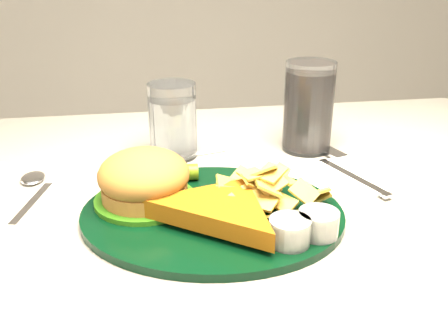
% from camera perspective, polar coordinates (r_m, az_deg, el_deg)
% --- Properties ---
extents(dinner_plate, '(0.39, 0.34, 0.08)m').
position_cam_1_polar(dinner_plate, '(0.63, -1.36, -2.66)').
color(dinner_plate, black).
rests_on(dinner_plate, table).
extents(water_glass, '(0.08, 0.08, 0.12)m').
position_cam_1_polar(water_glass, '(0.83, -5.88, 5.39)').
color(water_glass, white).
rests_on(water_glass, table).
extents(cola_glass, '(0.09, 0.09, 0.15)m').
position_cam_1_polar(cola_glass, '(0.86, 9.64, 6.90)').
color(cola_glass, black).
rests_on(cola_glass, table).
extents(fork_napkin, '(0.20, 0.23, 0.01)m').
position_cam_1_polar(fork_napkin, '(0.78, 14.19, -0.68)').
color(fork_napkin, white).
rests_on(fork_napkin, table).
extents(spoon, '(0.08, 0.17, 0.01)m').
position_cam_1_polar(spoon, '(0.73, -21.14, -3.58)').
color(spoon, white).
rests_on(spoon, table).
extents(wrapped_straw, '(0.20, 0.12, 0.01)m').
position_cam_1_polar(wrapped_straw, '(0.83, -5.85, 1.14)').
color(wrapped_straw, white).
rests_on(wrapped_straw, table).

